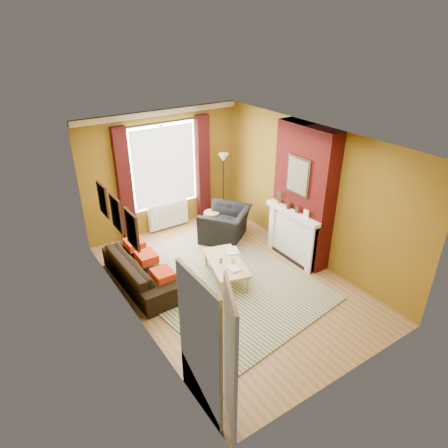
{
  "coord_description": "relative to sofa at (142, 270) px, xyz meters",
  "views": [
    {
      "loc": [
        -3.6,
        -5.18,
        4.55
      ],
      "look_at": [
        0.0,
        0.25,
        1.15
      ],
      "focal_mm": 32.0,
      "sensor_mm": 36.0,
      "label": 1
    }
  ],
  "objects": [
    {
      "name": "wicker_stool",
      "position": [
        2.24,
        1.11,
        -0.07
      ],
      "size": [
        0.43,
        0.43,
        0.46
      ],
      "rotation": [
        0.0,
        0.0,
        0.19
      ],
      "color": "olive",
      "rests_on": "ground"
    },
    {
      "name": "room_walls",
      "position": [
        2.05,
        -0.62,
        1.08
      ],
      "size": [
        3.82,
        5.54,
        2.83
      ],
      "color": "brown",
      "rests_on": "ground"
    },
    {
      "name": "tv_remote",
      "position": [
        1.31,
        -0.7,
        0.11
      ],
      "size": [
        0.13,
        0.16,
        0.02
      ],
      "rotation": [
        0.0,
        0.0,
        -0.61
      ],
      "color": "#27272A",
      "rests_on": "coffee_table"
    },
    {
      "name": "floor_lamp",
      "position": [
        2.8,
        1.45,
        1.04
      ],
      "size": [
        0.29,
        0.29,
        1.7
      ],
      "rotation": [
        0.0,
        0.0,
        0.19
      ],
      "color": "black",
      "rests_on": "ground"
    },
    {
      "name": "book_b",
      "position": [
        1.59,
        -0.5,
        0.11
      ],
      "size": [
        0.31,
        0.36,
        0.02
      ],
      "primitive_type": "imported",
      "rotation": [
        0.0,
        0.0,
        -0.32
      ],
      "color": "#999999",
      "rests_on": "coffee_table"
    },
    {
      "name": "striped_rug",
      "position": [
        1.21,
        -0.75,
        -0.29
      ],
      "size": [
        3.31,
        4.24,
        0.02
      ],
      "rotation": [
        0.0,
        0.0,
        0.14
      ],
      "color": "#2F4682",
      "rests_on": "ground"
    },
    {
      "name": "ground",
      "position": [
        1.42,
        -0.9,
        -0.3
      ],
      "size": [
        5.5,
        5.5,
        0.0
      ],
      "primitive_type": "plane",
      "color": "olive",
      "rests_on": "ground"
    },
    {
      "name": "armchair",
      "position": [
        2.28,
        0.59,
        0.06
      ],
      "size": [
        1.46,
        1.43,
        0.72
      ],
      "primitive_type": "imported",
      "rotation": [
        0.0,
        0.0,
        3.79
      ],
      "color": "black",
      "rests_on": "ground"
    },
    {
      "name": "book_a",
      "position": [
        1.27,
        -1.04,
        0.12
      ],
      "size": [
        0.23,
        0.29,
        0.03
      ],
      "primitive_type": "imported",
      "rotation": [
        0.0,
        0.0,
        -0.06
      ],
      "color": "#999999",
      "rests_on": "coffee_table"
    },
    {
      "name": "mug",
      "position": [
        1.45,
        -0.91,
        0.15
      ],
      "size": [
        0.11,
        0.11,
        0.1
      ],
      "primitive_type": "imported",
      "rotation": [
        0.0,
        0.0,
        -0.04
      ],
      "color": "#999999",
      "rests_on": "coffee_table"
    },
    {
      "name": "coffee_table",
      "position": [
        1.39,
        -0.77,
        0.06
      ],
      "size": [
        0.91,
        1.33,
        0.4
      ],
      "rotation": [
        0.0,
        0.0,
        -0.27
      ],
      "color": "tan",
      "rests_on": "ground"
    },
    {
      "name": "sofa",
      "position": [
        0.0,
        0.0,
        0.0
      ],
      "size": [
        0.86,
        2.09,
        0.6
      ],
      "primitive_type": "imported",
      "rotation": [
        0.0,
        0.0,
        1.6
      ],
      "color": "black",
      "rests_on": "ground"
    }
  ]
}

